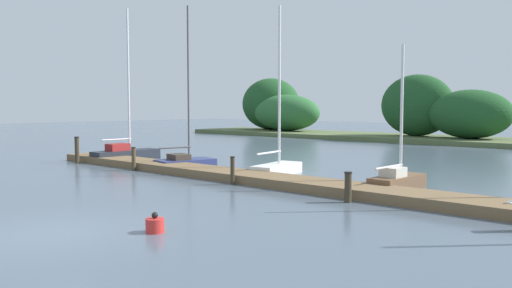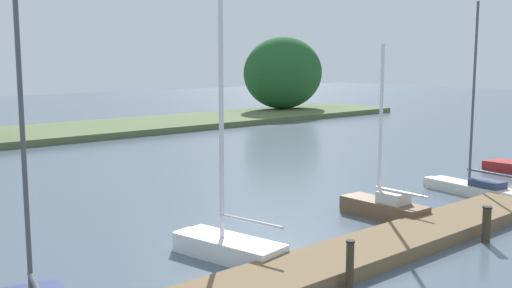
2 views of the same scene
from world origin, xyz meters
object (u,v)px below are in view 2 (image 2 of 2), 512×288
at_px(sailboat_2, 225,239).
at_px(sailboat_3, 382,205).
at_px(sailboat_4, 473,185).
at_px(mooring_piling_2, 350,266).
at_px(mooring_piling_3, 486,224).

xyz_separation_m(sailboat_2, sailboat_3, (5.96, -0.27, -0.05)).
bearing_deg(sailboat_4, sailboat_3, 94.33).
bearing_deg(mooring_piling_2, sailboat_3, 30.88).
xyz_separation_m(sailboat_2, mooring_piling_2, (0.58, -3.48, 0.11)).
distance_m(sailboat_2, mooring_piling_2, 3.53).
bearing_deg(sailboat_2, mooring_piling_3, -131.49).
bearing_deg(sailboat_2, sailboat_3, -102.36).
bearing_deg(sailboat_3, mooring_piling_2, 122.18).
bearing_deg(mooring_piling_2, sailboat_4, 15.93).
distance_m(sailboat_3, sailboat_4, 5.01).
height_order(sailboat_2, mooring_piling_3, sailboat_2).
relative_size(sailboat_3, mooring_piling_3, 5.38).
distance_m(sailboat_2, mooring_piling_3, 6.99).
relative_size(sailboat_3, mooring_piling_2, 4.76).
bearing_deg(sailboat_3, mooring_piling_3, -178.87).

